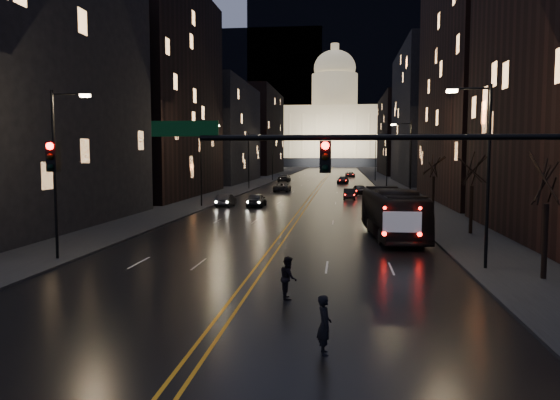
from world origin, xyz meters
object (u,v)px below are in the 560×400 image
(oncoming_car_a, at_px, (256,200))
(pedestrian_b, at_px, (288,278))
(pedestrian_a, at_px, (324,325))
(bus, at_px, (393,213))
(oncoming_car_b, at_px, (226,200))
(traffic_signal, at_px, (404,173))
(receding_car_a, at_px, (349,194))

(oncoming_car_a, distance_m, pedestrian_b, 37.76)
(pedestrian_a, distance_m, pedestrian_b, 6.08)
(bus, relative_size, oncoming_car_b, 2.82)
(traffic_signal, height_order, oncoming_car_b, traffic_signal)
(oncoming_car_b, bearing_deg, pedestrian_b, 107.75)
(oncoming_car_b, xyz_separation_m, pedestrian_a, (12.06, -42.73, 0.16))
(traffic_signal, distance_m, oncoming_car_b, 43.44)
(bus, height_order, pedestrian_b, bus)
(pedestrian_a, height_order, pedestrian_b, pedestrian_a)
(oncoming_car_a, relative_size, oncoming_car_b, 1.04)
(pedestrian_a, bearing_deg, receding_car_a, -13.17)
(oncoming_car_b, distance_m, pedestrian_b, 38.33)
(oncoming_car_a, bearing_deg, pedestrian_b, 101.90)
(traffic_signal, relative_size, oncoming_car_a, 3.92)
(receding_car_a, bearing_deg, traffic_signal, -87.69)
(bus, xyz_separation_m, oncoming_car_a, (-12.66, 20.37, -0.92))
(bus, distance_m, oncoming_car_a, 24.00)
(oncoming_car_a, height_order, pedestrian_a, pedestrian_a)
(traffic_signal, distance_m, oncoming_car_a, 42.64)
(receding_car_a, bearing_deg, bus, -84.13)
(traffic_signal, relative_size, oncoming_car_b, 4.07)
(traffic_signal, distance_m, pedestrian_a, 5.24)
(bus, xyz_separation_m, oncoming_car_b, (-15.98, 20.16, -0.97))
(traffic_signal, xyz_separation_m, oncoming_car_b, (-14.41, 40.74, -4.40))
(receding_car_a, bearing_deg, pedestrian_a, -90.22)
(bus, height_order, receding_car_a, bus)
(oncoming_car_b, relative_size, pedestrian_a, 2.47)
(bus, xyz_separation_m, receding_car_a, (-2.52, 31.25, -0.98))
(traffic_signal, xyz_separation_m, bus, (1.57, 20.58, -3.43))
(bus, height_order, oncoming_car_a, bus)
(traffic_signal, bearing_deg, pedestrian_a, -139.57)
(oncoming_car_a, relative_size, receding_car_a, 1.06)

